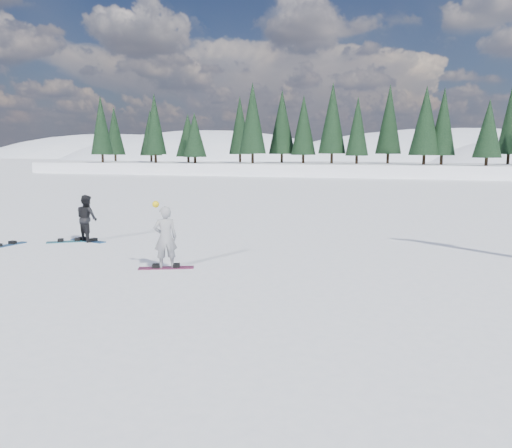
{
  "coord_description": "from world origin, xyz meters",
  "views": [
    {
      "loc": [
        9.07,
        -12.21,
        3.19
      ],
      "look_at": [
        4.71,
        1.33,
        1.1
      ],
      "focal_mm": 35.0,
      "sensor_mm": 36.0,
      "label": 1
    }
  ],
  "objects_px": {
    "snowboarder_man": "(87,218)",
    "snowboard_loose_a": "(5,246)",
    "snowboarder_woman": "(165,237)",
    "snowboard_loose_c": "(69,242)"
  },
  "relations": [
    {
      "from": "snowboarder_man",
      "to": "snowboard_loose_a",
      "type": "distance_m",
      "value": 2.78
    },
    {
      "from": "snowboarder_woman",
      "to": "snowboarder_man",
      "type": "bearing_deg",
      "value": -64.05
    },
    {
      "from": "snowboard_loose_a",
      "to": "snowboard_loose_c",
      "type": "bearing_deg",
      "value": -42.71
    },
    {
      "from": "snowboarder_woman",
      "to": "snowboard_loose_c",
      "type": "height_order",
      "value": "snowboarder_woman"
    },
    {
      "from": "snowboarder_woman",
      "to": "snowboarder_man",
      "type": "height_order",
      "value": "snowboarder_woman"
    },
    {
      "from": "snowboarder_man",
      "to": "snowboard_loose_c",
      "type": "distance_m",
      "value": 1.03
    },
    {
      "from": "snowboarder_man",
      "to": "snowboarder_woman",
      "type": "bearing_deg",
      "value": 172.45
    },
    {
      "from": "snowboard_loose_a",
      "to": "snowboarder_man",
      "type": "bearing_deg",
      "value": -44.14
    },
    {
      "from": "snowboarder_man",
      "to": "snowboard_loose_a",
      "type": "relative_size",
      "value": 1.11
    },
    {
      "from": "snowboard_loose_c",
      "to": "snowboard_loose_a",
      "type": "relative_size",
      "value": 1.0
    }
  ]
}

